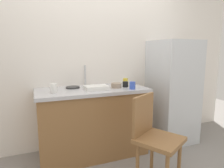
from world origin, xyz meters
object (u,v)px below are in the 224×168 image
at_px(terracotta_bowl, 116,85).
at_px(cup_white, 54,89).
at_px(refrigerator, 172,91).
at_px(dish_tray, 96,88).
at_px(cup_blue, 132,85).
at_px(chair, 154,136).
at_px(cup_yellow, 125,82).
at_px(cup_black, 125,84).
at_px(hotplate, 73,87).

distance_m(terracotta_bowl, cup_white, 0.77).
height_order(refrigerator, dish_tray, refrigerator).
distance_m(cup_blue, cup_white, 0.93).
height_order(dish_tray, cup_white, cup_white).
xyz_separation_m(chair, cup_blue, (0.06, 0.58, 0.40)).
bearing_deg(cup_white, cup_yellow, 11.52).
bearing_deg(refrigerator, chair, -136.47).
xyz_separation_m(refrigerator, terracotta_bowl, (-0.92, -0.06, 0.15)).
relative_size(refrigerator, cup_blue, 16.31).
bearing_deg(cup_black, terracotta_bowl, -172.66).
xyz_separation_m(hotplate, cup_blue, (0.67, -0.33, 0.04)).
height_order(chair, terracotta_bowl, terracotta_bowl).
bearing_deg(cup_white, cup_black, 4.44).
relative_size(refrigerator, terracotta_bowl, 11.23).
height_order(dish_tray, terracotta_bowl, terracotta_bowl).
bearing_deg(cup_yellow, dish_tray, -160.08).
distance_m(cup_black, cup_white, 0.91).
bearing_deg(dish_tray, chair, -62.04).
bearing_deg(cup_white, chair, -37.75).
height_order(chair, dish_tray, dish_tray).
relative_size(cup_yellow, cup_blue, 1.05).
bearing_deg(refrigerator, cup_white, -176.30).
relative_size(dish_tray, cup_blue, 3.11).
xyz_separation_m(chair, cup_yellow, (0.10, 0.87, 0.41)).
distance_m(cup_yellow, cup_black, 0.14).
relative_size(chair, cup_white, 8.30).
bearing_deg(chair, dish_tray, 88.32).
xyz_separation_m(refrigerator, hotplate, (-1.44, 0.13, 0.13)).
relative_size(terracotta_bowl, cup_black, 1.75).
relative_size(refrigerator, cup_yellow, 15.46).
relative_size(refrigerator, dish_tray, 5.25).
relative_size(hotplate, cup_blue, 1.89).
bearing_deg(cup_blue, cup_yellow, 81.59).
bearing_deg(chair, refrigerator, 13.90).
distance_m(refrigerator, cup_yellow, 0.75).
bearing_deg(refrigerator, terracotta_bowl, -176.50).
bearing_deg(chair, cup_white, 112.62).
height_order(terracotta_bowl, hotplate, terracotta_bowl).
bearing_deg(cup_black, cup_yellow, 64.72).
bearing_deg(dish_tray, hotplate, 139.38).
height_order(chair, hotplate, chair).
distance_m(hotplate, cup_blue, 0.75).
relative_size(hotplate, cup_yellow, 1.79).
relative_size(chair, terracotta_bowl, 6.80).
xyz_separation_m(cup_yellow, cup_blue, (-0.04, -0.29, -0.00)).
bearing_deg(cup_yellow, terracotta_bowl, -143.64).
xyz_separation_m(cup_yellow, cup_black, (-0.06, -0.13, -0.01)).
xyz_separation_m(terracotta_bowl, hotplate, (-0.52, 0.18, -0.02)).
bearing_deg(refrigerator, cup_black, -177.17).
distance_m(cup_yellow, cup_white, 0.99).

